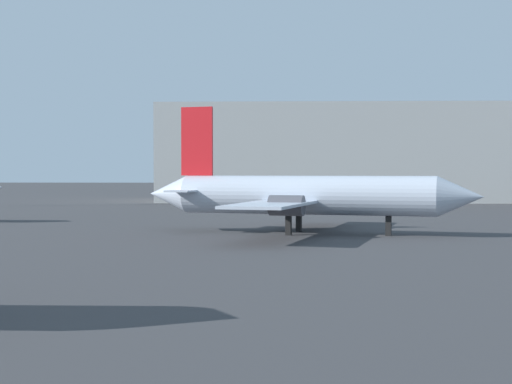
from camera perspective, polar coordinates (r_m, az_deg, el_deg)
airplane_distant at (r=59.31m, az=3.62°, el=-0.25°), size 27.06×24.84×10.33m
terminal_building at (r=124.58m, az=6.91°, el=2.92°), size 60.92×20.52×15.65m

